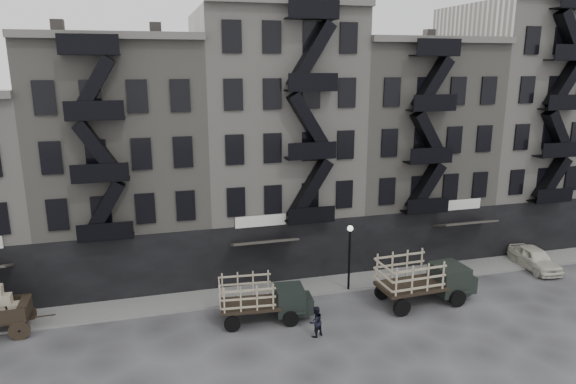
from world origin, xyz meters
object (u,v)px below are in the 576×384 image
object	(u,v)px
pedestrian_mid	(316,322)
stake_truck_east	(424,276)
car_east	(535,258)
stake_truck_west	(263,296)

from	to	relation	value
pedestrian_mid	stake_truck_east	bearing A→B (deg)	171.38
stake_truck_east	car_east	xyz separation A→B (m)	(10.03, 2.58, -0.93)
stake_truck_west	pedestrian_mid	xyz separation A→B (m)	(2.24, -2.40, -0.61)
stake_truck_west	pedestrian_mid	distance (m)	3.34
stake_truck_east	pedestrian_mid	xyz separation A→B (m)	(-7.34, -2.00, -0.85)
stake_truck_west	stake_truck_east	xyz separation A→B (m)	(9.58, -0.40, 0.24)
car_east	pedestrian_mid	size ratio (longest dim) A/B	2.64
stake_truck_west	stake_truck_east	world-z (taller)	stake_truck_east
car_east	stake_truck_east	bearing A→B (deg)	-159.76
car_east	pedestrian_mid	bearing A→B (deg)	-159.41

